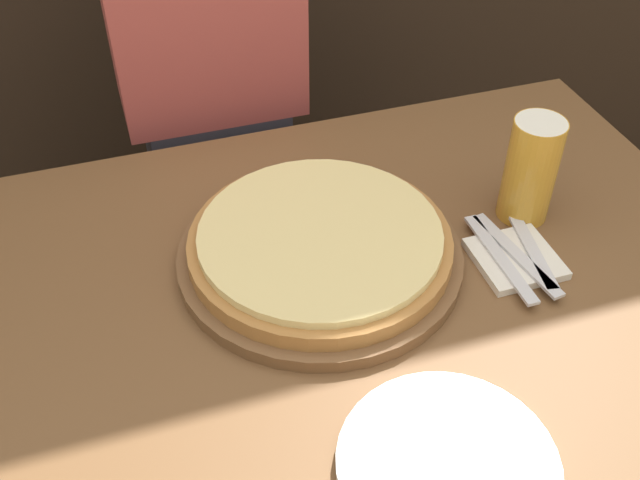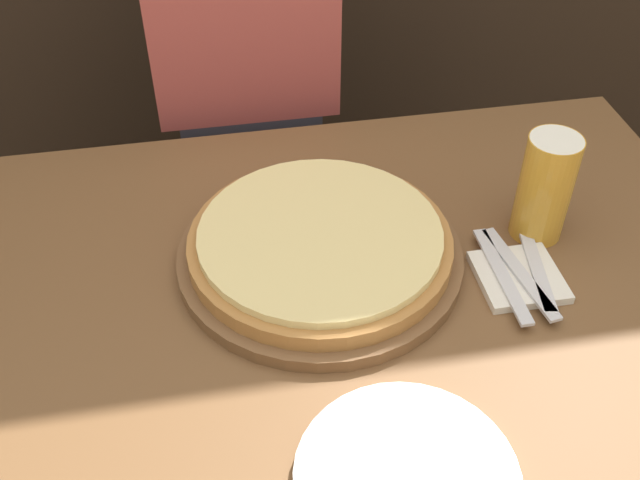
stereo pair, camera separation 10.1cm
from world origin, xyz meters
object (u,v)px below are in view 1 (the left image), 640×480
Objects in this scene: beer_glass at (532,166)px; spoon at (531,249)px; dinner_plate at (447,466)px; dinner_knife at (515,253)px; pizza_on_board at (320,248)px; diner_person at (214,122)px; fork at (499,257)px.

spoon is (-0.04, -0.09, -0.07)m from beer_glass.
beer_glass is 0.47m from dinner_plate.
dinner_plate is 1.29× the size of dinner_knife.
pizza_on_board is 0.27m from dinner_knife.
beer_glass is at bearing -53.07° from diner_person.
dinner_plate reaches higher than dinner_knife.
dinner_knife is at bearing 180.00° from spoon.
beer_glass is 0.12× the size of diner_person.
fork is (0.20, 0.27, 0.01)m from dinner_plate.
dinner_knife is (0.26, -0.08, -0.01)m from pizza_on_board.
beer_glass is at bearing 45.87° from fork.
beer_glass reaches higher than pizza_on_board.
dinner_knife is (-0.06, -0.09, -0.07)m from beer_glass.
dinner_plate is (-0.29, -0.36, -0.08)m from beer_glass.
fork is at bearing -134.13° from beer_glass.
pizza_on_board reaches higher than dinner_knife.
fork is at bearing 52.81° from dinner_plate.
beer_glass is 0.13m from dinner_knife.
dinner_plate is at bearing -84.67° from diner_person.
dinner_plate reaches higher than spoon.
dinner_knife is 0.14× the size of diner_person.
beer_glass is at bearing 68.02° from spoon.
beer_glass reaches higher than dinner_knife.
dinner_knife is at bearing -17.60° from pizza_on_board.
beer_glass is 0.87× the size of dinner_knife.
fork is at bearing -19.37° from pizza_on_board.
spoon is at bearing 0.00° from fork.
pizza_on_board is 0.29m from spoon.
pizza_on_board is 0.30× the size of diner_person.
diner_person is at bearing 126.93° from beer_glass.
dinner_plate is 0.18× the size of diner_person.
diner_person reaches higher than dinner_knife.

